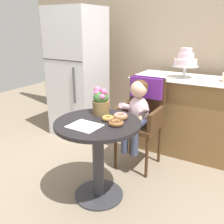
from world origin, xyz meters
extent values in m
plane|color=gray|center=(0.00, 0.00, 0.00)|extent=(8.00, 8.00, 0.00)
cube|color=tan|center=(0.00, 1.85, 1.35)|extent=(4.80, 0.10, 2.70)
cylinder|color=black|center=(0.00, 0.00, 0.70)|extent=(0.72, 0.72, 0.03)
cylinder|color=#333338|center=(0.00, 0.00, 0.34)|extent=(0.10, 0.10, 0.69)
cylinder|color=#333338|center=(0.00, 0.00, 0.01)|extent=(0.44, 0.44, 0.02)
cube|color=#472D19|center=(0.07, 0.67, 0.47)|extent=(0.42, 0.42, 0.04)
cube|color=#472D19|center=(0.07, 0.86, 0.72)|extent=(0.40, 0.04, 0.46)
cube|color=#472D19|center=(-0.12, 0.67, 0.58)|extent=(0.04, 0.38, 0.18)
cube|color=#472D19|center=(0.26, 0.67, 0.58)|extent=(0.04, 0.38, 0.18)
cube|color=#6B2893|center=(0.07, 0.86, 0.84)|extent=(0.36, 0.11, 0.22)
cylinder|color=#472D19|center=(-0.11, 0.49, 0.23)|extent=(0.03, 0.03, 0.45)
cylinder|color=#472D19|center=(0.25, 0.49, 0.23)|extent=(0.03, 0.03, 0.45)
cylinder|color=#472D19|center=(-0.11, 0.85, 0.23)|extent=(0.03, 0.03, 0.45)
cylinder|color=#472D19|center=(0.25, 0.85, 0.23)|extent=(0.03, 0.03, 0.45)
ellipsoid|color=silver|center=(0.07, 0.65, 0.64)|extent=(0.22, 0.16, 0.30)
sphere|color=#E0B293|center=(0.07, 0.64, 0.87)|extent=(0.17, 0.17, 0.17)
ellipsoid|color=#4C2D19|center=(0.07, 0.66, 0.89)|extent=(0.17, 0.17, 0.14)
cylinder|color=silver|center=(-0.02, 0.56, 0.69)|extent=(0.08, 0.23, 0.13)
sphere|color=#E0B293|center=(-0.01, 0.48, 0.62)|extent=(0.06, 0.06, 0.06)
cylinder|color=silver|center=(0.17, 0.56, 0.69)|extent=(0.08, 0.23, 0.13)
sphere|color=#E0B293|center=(0.16, 0.48, 0.62)|extent=(0.06, 0.06, 0.06)
cylinder|color=#3F4760|center=(0.02, 0.57, 0.53)|extent=(0.09, 0.22, 0.09)
cylinder|color=#3F4760|center=(0.02, 0.46, 0.36)|extent=(0.08, 0.08, 0.26)
cylinder|color=#3F4760|center=(0.13, 0.57, 0.53)|extent=(0.09, 0.22, 0.09)
cylinder|color=#3F4760|center=(0.13, 0.46, 0.36)|extent=(0.08, 0.08, 0.26)
cube|color=white|center=(-0.04, -0.13, 0.72)|extent=(0.25, 0.21, 0.00)
torus|color=#936033|center=(0.17, 0.02, 0.74)|extent=(0.12, 0.12, 0.04)
torus|color=#512D1E|center=(0.17, 0.02, 0.75)|extent=(0.10, 0.10, 0.02)
torus|color=#936033|center=(0.05, 0.08, 0.74)|extent=(0.10, 0.10, 0.03)
torus|color=gold|center=(0.05, 0.08, 0.75)|extent=(0.09, 0.09, 0.02)
torus|color=#936033|center=(0.13, 0.16, 0.74)|extent=(0.13, 0.13, 0.04)
torus|color=pink|center=(0.13, 0.16, 0.75)|extent=(0.11, 0.11, 0.02)
cylinder|color=brown|center=(-0.08, 0.18, 0.78)|extent=(0.15, 0.15, 0.12)
ellipsoid|color=#38662D|center=(-0.08, 0.18, 0.87)|extent=(0.14, 0.13, 0.10)
sphere|color=#CC6699|center=(-0.05, 0.19, 0.93)|extent=(0.05, 0.05, 0.05)
sphere|color=#CC6699|center=(-0.06, 0.22, 0.91)|extent=(0.05, 0.05, 0.05)
sphere|color=#CC6699|center=(-0.09, 0.21, 0.88)|extent=(0.05, 0.05, 0.05)
sphere|color=#CC6699|center=(-0.12, 0.19, 0.93)|extent=(0.06, 0.06, 0.06)
sphere|color=#CC6699|center=(-0.12, 0.17, 0.91)|extent=(0.06, 0.06, 0.06)
sphere|color=#CC6699|center=(-0.09, 0.15, 0.87)|extent=(0.05, 0.05, 0.05)
sphere|color=#CC6699|center=(-0.05, 0.15, 0.89)|extent=(0.05, 0.05, 0.05)
cube|color=olive|center=(0.55, 1.30, 0.45)|extent=(1.50, 0.56, 0.90)
cube|color=white|center=(0.55, 1.30, 0.90)|extent=(1.56, 0.62, 0.01)
cylinder|color=silver|center=(0.34, 1.30, 0.91)|extent=(0.16, 0.16, 0.01)
cylinder|color=silver|center=(0.34, 1.30, 0.97)|extent=(0.03, 0.03, 0.12)
cylinder|color=silver|center=(0.34, 1.30, 1.03)|extent=(0.30, 0.30, 0.01)
cylinder|color=silver|center=(0.34, 1.30, 1.08)|extent=(0.26, 0.25, 0.08)
cylinder|color=white|center=(0.34, 1.30, 1.05)|extent=(0.26, 0.26, 0.01)
cylinder|color=silver|center=(0.34, 1.30, 1.15)|extent=(0.18, 0.18, 0.07)
cylinder|color=white|center=(0.34, 1.30, 1.12)|extent=(0.18, 0.18, 0.01)
cylinder|color=silver|center=(0.34, 1.30, 1.21)|extent=(0.13, 0.13, 0.06)
cylinder|color=white|center=(0.34, 1.30, 1.19)|extent=(0.13, 0.13, 0.01)
cube|color=silver|center=(-1.05, 1.10, 0.85)|extent=(0.64, 0.60, 1.70)
cube|color=black|center=(-1.05, 0.80, 1.06)|extent=(0.63, 0.01, 0.01)
cylinder|color=#3F3F44|center=(-0.87, 0.79, 0.77)|extent=(0.02, 0.02, 0.45)
camera|label=1|loc=(1.09, -1.61, 1.47)|focal=40.54mm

